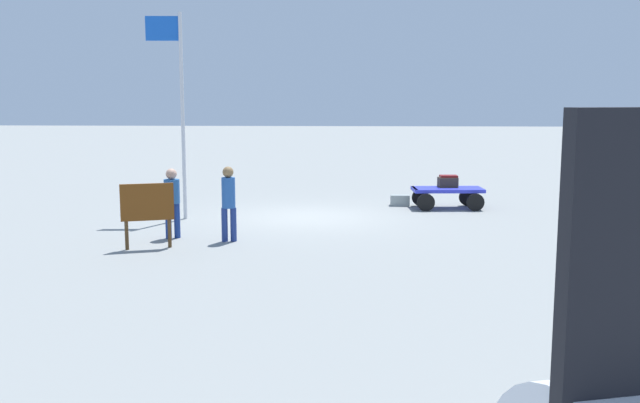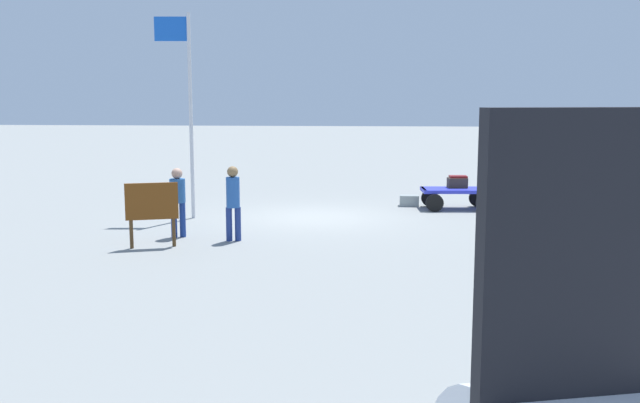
% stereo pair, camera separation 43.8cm
% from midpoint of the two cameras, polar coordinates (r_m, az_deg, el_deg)
% --- Properties ---
extents(ground_plane, '(120.00, 120.00, 0.00)m').
position_cam_midpoint_polar(ground_plane, '(19.41, -1.53, -1.28)').
color(ground_plane, gray).
extents(luggage_cart, '(2.10, 1.24, 0.61)m').
position_cam_midpoint_polar(luggage_cart, '(21.18, 9.55, 0.64)').
color(luggage_cart, '#2D35C7').
rests_on(luggage_cart, ground).
extents(suitcase_tan, '(0.59, 0.45, 0.29)m').
position_cam_midpoint_polar(suitcase_tan, '(21.35, 9.64, 1.54)').
color(suitcase_tan, '#392F25').
rests_on(suitcase_tan, luggage_cart).
extents(suitcase_dark, '(0.53, 0.39, 0.35)m').
position_cam_midpoint_polar(suitcase_dark, '(21.40, 9.70, 1.63)').
color(suitcase_dark, maroon).
rests_on(suitcase_dark, luggage_cart).
extents(suitcase_grey, '(0.58, 0.38, 0.32)m').
position_cam_midpoint_polar(suitcase_grey, '(21.58, 5.86, 0.10)').
color(suitcase_grey, gray).
rests_on(suitcase_grey, ground).
extents(worker_lead, '(0.46, 0.46, 1.63)m').
position_cam_midpoint_polar(worker_lead, '(16.81, -12.53, 0.36)').
color(worker_lead, navy).
rests_on(worker_lead, ground).
extents(worker_trailing, '(0.35, 0.35, 1.72)m').
position_cam_midpoint_polar(worker_trailing, '(16.19, -8.13, 0.22)').
color(worker_trailing, navy).
rests_on(worker_trailing, ground).
extents(flagpole, '(0.96, 0.10, 5.44)m').
position_cam_midpoint_polar(flagpole, '(19.32, -11.98, 8.19)').
color(flagpole, silver).
rests_on(flagpole, ground).
extents(signboard, '(1.09, 0.41, 1.42)m').
position_cam_midpoint_polar(signboard, '(15.78, -14.48, -0.37)').
color(signboard, '#4C3319').
rests_on(signboard, ground).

